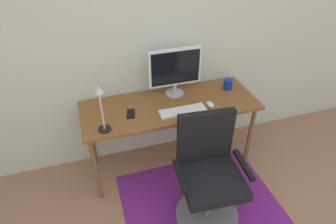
{
  "coord_description": "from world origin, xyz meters",
  "views": [
    {
      "loc": [
        -0.38,
        -0.35,
        2.29
      ],
      "look_at": [
        0.22,
        1.57,
        0.87
      ],
      "focal_mm": 31.02,
      "sensor_mm": 36.0,
      "label": 1
    }
  ],
  "objects": [
    {
      "name": "keyboard",
      "position": [
        0.39,
        1.67,
        0.78
      ],
      "size": [
        0.43,
        0.13,
        0.02
      ],
      "primitive_type": "cube",
      "color": "white",
      "rests_on": "desk"
    },
    {
      "name": "coffee_cup",
      "position": [
        0.97,
        1.92,
        0.82
      ],
      "size": [
        0.09,
        0.09,
        0.1
      ],
      "primitive_type": "cylinder",
      "color": "#142B9A",
      "rests_on": "desk"
    },
    {
      "name": "desk",
      "position": [
        0.32,
        1.82,
        0.69
      ],
      "size": [
        1.66,
        0.62,
        0.77
      ],
      "color": "brown",
      "rests_on": "ground"
    },
    {
      "name": "cell_phone",
      "position": [
        -0.07,
        1.77,
        0.77
      ],
      "size": [
        0.1,
        0.15,
        0.01
      ],
      "primitive_type": "cube",
      "rotation": [
        0.0,
        0.0,
        -0.21
      ],
      "color": "black",
      "rests_on": "desk"
    },
    {
      "name": "area_rug",
      "position": [
        0.43,
        1.17,
        0.0
      ],
      "size": [
        1.42,
        1.23,
        0.01
      ],
      "primitive_type": "cube",
      "color": "#6F207B",
      "rests_on": "ground"
    },
    {
      "name": "wall_back",
      "position": [
        0.0,
        2.2,
        1.3
      ],
      "size": [
        6.0,
        0.1,
        2.6
      ],
      "primitive_type": "cube",
      "color": "silver",
      "rests_on": "ground"
    },
    {
      "name": "desk_lamp",
      "position": [
        -0.32,
        1.62,
        1.03
      ],
      "size": [
        0.11,
        0.11,
        0.42
      ],
      "color": "black",
      "rests_on": "desk"
    },
    {
      "name": "office_chair",
      "position": [
        0.43,
        1.13,
        0.42
      ],
      "size": [
        0.59,
        0.56,
        1.01
      ],
      "rotation": [
        0.0,
        0.0,
        -0.08
      ],
      "color": "slate",
      "rests_on": "ground"
    },
    {
      "name": "monitor",
      "position": [
        0.42,
        1.99,
        1.04
      ],
      "size": [
        0.51,
        0.18,
        0.48
      ],
      "color": "#B2B2B7",
      "rests_on": "desk"
    },
    {
      "name": "computer_mouse",
      "position": [
        0.67,
        1.68,
        0.78
      ],
      "size": [
        0.06,
        0.1,
        0.03
      ],
      "primitive_type": "ellipsoid",
      "color": "white",
      "rests_on": "desk"
    }
  ]
}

